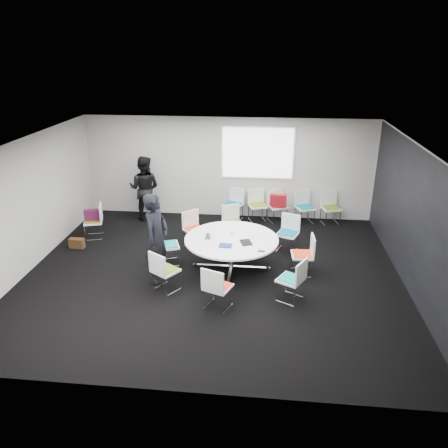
# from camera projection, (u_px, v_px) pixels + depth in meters

# --- Properties ---
(room_shell) EXTENTS (8.08, 7.08, 2.88)m
(room_shell) POSITION_uv_depth(u_px,v_px,m) (217.00, 213.00, 8.90)
(room_shell) COLOR black
(room_shell) RESTS_ON ground
(conference_table) EXTENTS (2.02, 2.02, 0.73)m
(conference_table) POSITION_uv_depth(u_px,v_px,m) (231.00, 248.00, 9.45)
(conference_table) COLOR silver
(conference_table) RESTS_ON ground
(projection_screen) EXTENTS (1.90, 0.03, 1.35)m
(projection_screen) POSITION_uv_depth(u_px,v_px,m) (258.00, 153.00, 11.84)
(projection_screen) COLOR white
(projection_screen) RESTS_ON room_shell
(chair_ring_a) EXTENTS (0.47, 0.48, 0.88)m
(chair_ring_a) POSITION_uv_depth(u_px,v_px,m) (302.00, 262.00, 9.34)
(chair_ring_a) COLOR silver
(chair_ring_a) RESTS_ON ground
(chair_ring_b) EXTENTS (0.59, 0.58, 0.88)m
(chair_ring_b) POSITION_uv_depth(u_px,v_px,m) (287.00, 240.00, 10.37)
(chair_ring_b) COLOR silver
(chair_ring_b) RESTS_ON ground
(chair_ring_c) EXTENTS (0.61, 0.60, 0.88)m
(chair_ring_c) POSITION_uv_depth(u_px,v_px,m) (233.00, 230.00, 10.97)
(chair_ring_c) COLOR silver
(chair_ring_c) RESTS_ON ground
(chair_ring_d) EXTENTS (0.64, 0.64, 0.88)m
(chair_ring_d) POSITION_uv_depth(u_px,v_px,m) (195.00, 236.00, 10.60)
(chair_ring_d) COLOR silver
(chair_ring_d) RESTS_ON ground
(chair_ring_e) EXTENTS (0.58, 0.58, 0.88)m
(chair_ring_e) POSITION_uv_depth(u_px,v_px,m) (168.00, 252.00, 9.77)
(chair_ring_e) COLOR silver
(chair_ring_e) RESTS_ON ground
(chair_ring_f) EXTENTS (0.63, 0.63, 0.88)m
(chair_ring_f) POSITION_uv_depth(u_px,v_px,m) (166.00, 278.00, 8.70)
(chair_ring_f) COLOR silver
(chair_ring_f) RESTS_ON ground
(chair_ring_g) EXTENTS (0.59, 0.59, 0.88)m
(chair_ring_g) POSITION_uv_depth(u_px,v_px,m) (218.00, 295.00, 8.11)
(chair_ring_g) COLOR silver
(chair_ring_g) RESTS_ON ground
(chair_ring_h) EXTENTS (0.62, 0.62, 0.88)m
(chair_ring_h) POSITION_uv_depth(u_px,v_px,m) (291.00, 287.00, 8.37)
(chair_ring_h) COLOR silver
(chair_ring_h) RESTS_ON ground
(chair_back_a) EXTENTS (0.60, 0.59, 0.88)m
(chair_back_a) POSITION_uv_depth(u_px,v_px,m) (233.00, 210.00, 12.23)
(chair_back_a) COLOR silver
(chair_back_a) RESTS_ON ground
(chair_back_b) EXTENTS (0.57, 0.56, 0.88)m
(chair_back_b) POSITION_uv_depth(u_px,v_px,m) (257.00, 211.00, 12.17)
(chair_back_b) COLOR silver
(chair_back_b) RESTS_ON ground
(chair_back_c) EXTENTS (0.60, 0.59, 0.88)m
(chair_back_c) POSITION_uv_depth(u_px,v_px,m) (277.00, 212.00, 12.12)
(chair_back_c) COLOR silver
(chair_back_c) RESTS_ON ground
(chair_back_d) EXTENTS (0.59, 0.59, 0.88)m
(chair_back_d) POSITION_uv_depth(u_px,v_px,m) (304.00, 213.00, 12.02)
(chair_back_d) COLOR silver
(chair_back_d) RESTS_ON ground
(chair_back_e) EXTENTS (0.56, 0.56, 0.88)m
(chair_back_e) POSITION_uv_depth(u_px,v_px,m) (330.00, 214.00, 11.98)
(chair_back_e) COLOR silver
(chair_back_e) RESTS_ON ground
(chair_spare_left) EXTENTS (0.56, 0.57, 0.88)m
(chair_spare_left) POSITION_uv_depth(u_px,v_px,m) (95.00, 227.00, 11.10)
(chair_spare_left) COLOR silver
(chair_spare_left) RESTS_ON ground
(chair_person_back) EXTENTS (0.59, 0.59, 0.88)m
(chair_person_back) POSITION_uv_depth(u_px,v_px,m) (147.00, 208.00, 12.42)
(chair_person_back) COLOR silver
(chair_person_back) RESTS_ON ground
(person_main) EXTENTS (0.60, 0.78, 1.89)m
(person_main) POSITION_uv_depth(u_px,v_px,m) (157.00, 238.00, 8.86)
(person_main) COLOR black
(person_main) RESTS_ON ground
(person_back) EXTENTS (0.93, 0.75, 1.81)m
(person_back) POSITION_uv_depth(u_px,v_px,m) (145.00, 188.00, 12.03)
(person_back) COLOR black
(person_back) RESTS_ON ground
(laptop) EXTENTS (0.27, 0.35, 0.02)m
(laptop) POSITION_uv_depth(u_px,v_px,m) (209.00, 236.00, 9.45)
(laptop) COLOR #333338
(laptop) RESTS_ON conference_table
(laptop_lid) EXTENTS (0.02, 0.30, 0.22)m
(laptop_lid) POSITION_uv_depth(u_px,v_px,m) (205.00, 232.00, 9.37)
(laptop_lid) COLOR silver
(laptop_lid) RESTS_ON conference_table
(notebook_black) EXTENTS (0.30, 0.35, 0.02)m
(notebook_black) POSITION_uv_depth(u_px,v_px,m) (246.00, 242.00, 9.16)
(notebook_black) COLOR black
(notebook_black) RESTS_ON conference_table
(tablet_folio) EXTENTS (0.27, 0.21, 0.03)m
(tablet_folio) POSITION_uv_depth(u_px,v_px,m) (225.00, 246.00, 9.01)
(tablet_folio) COLOR navy
(tablet_folio) RESTS_ON conference_table
(papers_right) EXTENTS (0.36, 0.32, 0.00)m
(papers_right) POSITION_uv_depth(u_px,v_px,m) (255.00, 236.00, 9.46)
(papers_right) COLOR silver
(papers_right) RESTS_ON conference_table
(papers_front) EXTENTS (0.34, 0.27, 0.00)m
(papers_front) POSITION_uv_depth(u_px,v_px,m) (262.00, 242.00, 9.20)
(papers_front) COLOR white
(papers_front) RESTS_ON conference_table
(cup) EXTENTS (0.08, 0.08, 0.09)m
(cup) POSITION_uv_depth(u_px,v_px,m) (231.00, 233.00, 9.53)
(cup) COLOR white
(cup) RESTS_ON conference_table
(phone) EXTENTS (0.15, 0.08, 0.01)m
(phone) POSITION_uv_depth(u_px,v_px,m) (261.00, 251.00, 8.79)
(phone) COLOR black
(phone) RESTS_ON conference_table
(maroon_bag) EXTENTS (0.42, 0.23, 0.28)m
(maroon_bag) POSITION_uv_depth(u_px,v_px,m) (93.00, 215.00, 10.96)
(maroon_bag) COLOR #47132F
(maroon_bag) RESTS_ON chair_spare_left
(brown_bag) EXTENTS (0.37, 0.17, 0.24)m
(brown_bag) POSITION_uv_depth(u_px,v_px,m) (77.00, 243.00, 10.59)
(brown_bag) COLOR #3C2413
(brown_bag) RESTS_ON ground
(red_jacket) EXTENTS (0.45, 0.19, 0.36)m
(red_jacket) POSITION_uv_depth(u_px,v_px,m) (278.00, 200.00, 11.75)
(red_jacket) COLOR maroon
(red_jacket) RESTS_ON chair_back_c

